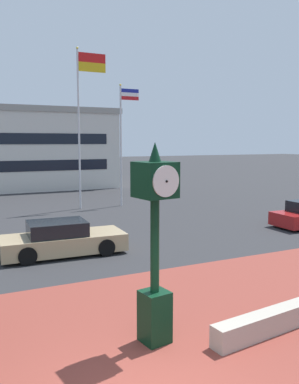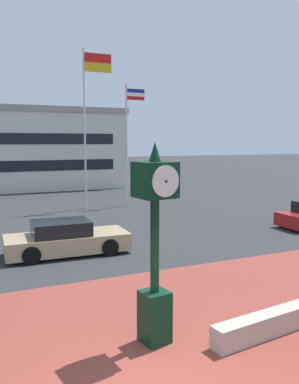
% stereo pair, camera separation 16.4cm
% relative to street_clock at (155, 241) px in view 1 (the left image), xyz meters
% --- Properties ---
extents(plaza_brick_paving, '(44.00, 10.14, 0.01)m').
position_rel_street_clock_xyz_m(plaza_brick_paving, '(-1.01, -0.88, -2.19)').
color(plaza_brick_paving, brown).
rests_on(plaza_brick_paving, ground).
extents(planter_wall, '(3.22, 0.75, 0.50)m').
position_rel_street_clock_xyz_m(planter_wall, '(2.50, -0.75, -1.94)').
color(planter_wall, '#ADA393').
rests_on(planter_wall, ground).
extents(street_clock, '(0.82, 0.87, 4.21)m').
position_rel_street_clock_xyz_m(street_clock, '(0.00, 0.00, 0.00)').
color(street_clock, black).
rests_on(street_clock, ground).
extents(car_street_distant, '(4.60, 2.04, 1.28)m').
position_rel_street_clock_xyz_m(car_street_distant, '(-0.21, 7.41, -1.62)').
color(car_street_distant, tan).
rests_on(car_street_distant, ground).
extents(flagpole_primary, '(1.86, 0.14, 9.87)m').
position_rel_street_clock_xyz_m(flagpole_primary, '(3.50, 17.18, 3.77)').
color(flagpole_primary, silver).
rests_on(flagpole_primary, ground).
extents(flagpole_secondary, '(1.34, 0.14, 7.87)m').
position_rel_street_clock_xyz_m(flagpole_secondary, '(6.15, 17.18, 2.27)').
color(flagpole_secondary, silver).
rests_on(flagpole_secondary, ground).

